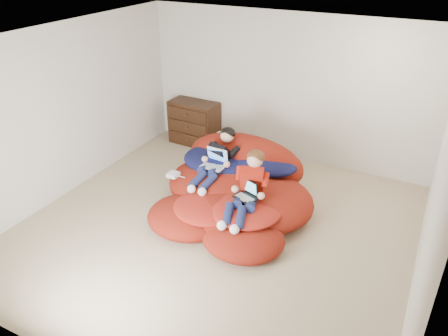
% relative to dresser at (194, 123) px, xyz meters
% --- Properties ---
extents(room_shell, '(5.10, 5.10, 2.77)m').
position_rel_dresser_xyz_m(room_shell, '(1.67, -2.26, -0.19)').
color(room_shell, tan).
rests_on(room_shell, ground).
extents(dresser, '(0.93, 0.54, 0.82)m').
position_rel_dresser_xyz_m(dresser, '(0.00, 0.00, 0.00)').
color(dresser, black).
rests_on(dresser, ground).
extents(beanbag_pile, '(2.28, 2.39, 0.90)m').
position_rel_dresser_xyz_m(beanbag_pile, '(1.64, -1.61, -0.14)').
color(beanbag_pile, maroon).
rests_on(beanbag_pile, ground).
extents(cream_pillow, '(0.39, 0.25, 0.25)m').
position_rel_dresser_xyz_m(cream_pillow, '(1.06, -0.77, 0.21)').
color(cream_pillow, beige).
rests_on(cream_pillow, beanbag_pile).
extents(older_boy, '(0.39, 1.13, 0.64)m').
position_rel_dresser_xyz_m(older_boy, '(1.29, -1.47, 0.25)').
color(older_boy, black).
rests_on(older_boy, beanbag_pile).
extents(younger_boy, '(0.41, 0.98, 0.77)m').
position_rel_dresser_xyz_m(younger_boy, '(2.03, -2.03, 0.24)').
color(younger_boy, '#AC1E0F').
rests_on(younger_boy, beanbag_pile).
extents(laptop_white, '(0.35, 0.30, 0.25)m').
position_rel_dresser_xyz_m(laptop_white, '(1.29, -1.58, 0.22)').
color(laptop_white, silver).
rests_on(laptop_white, older_boy).
extents(laptop_black, '(0.35, 0.33, 0.22)m').
position_rel_dresser_xyz_m(laptop_black, '(2.03, -2.07, 0.15)').
color(laptop_black, black).
rests_on(laptop_black, younger_boy).
extents(power_adapter, '(0.16, 0.16, 0.06)m').
position_rel_dresser_xyz_m(power_adapter, '(0.76, -1.89, 0.01)').
color(power_adapter, silver).
rests_on(power_adapter, beanbag_pile).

